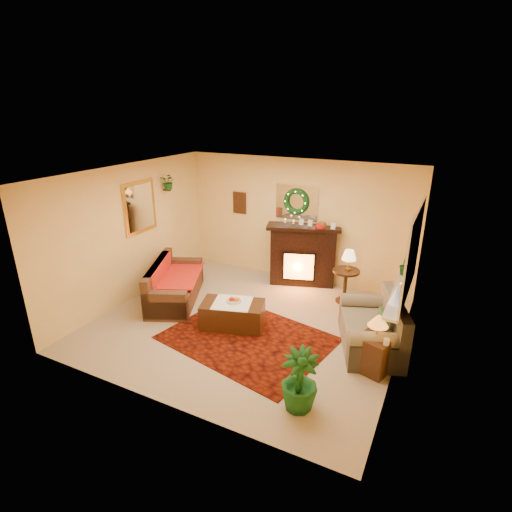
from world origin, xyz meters
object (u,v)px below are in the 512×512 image
at_px(fireplace, 303,259).
at_px(coffee_table, 233,315).
at_px(sofa, 175,279).
at_px(loveseat, 371,323).
at_px(end_table_square, 374,354).
at_px(side_table_round, 345,286).

xyz_separation_m(fireplace, coffee_table, (-0.44, -2.22, -0.34)).
bearing_deg(sofa, loveseat, -23.74).
xyz_separation_m(end_table_square, coffee_table, (-2.42, 0.15, -0.06)).
relative_size(loveseat, coffee_table, 1.37).
height_order(end_table_square, coffee_table, end_table_square).
height_order(sofa, fireplace, fireplace).
distance_m(sofa, end_table_square, 3.95).
distance_m(loveseat, coffee_table, 2.29).
relative_size(fireplace, end_table_square, 2.47).
xyz_separation_m(loveseat, coffee_table, (-2.24, -0.42, -0.21)).
bearing_deg(end_table_square, fireplace, 129.82).
xyz_separation_m(sofa, coffee_table, (1.50, -0.38, -0.22)).
bearing_deg(side_table_round, fireplace, 156.63).
bearing_deg(side_table_round, sofa, -154.93).
bearing_deg(loveseat, end_table_square, -94.18).
xyz_separation_m(sofa, loveseat, (3.74, 0.04, -0.01)).
bearing_deg(end_table_square, coffee_table, 176.39).
bearing_deg(side_table_round, end_table_square, -64.02).
bearing_deg(side_table_round, loveseat, -60.44).
distance_m(sofa, loveseat, 3.74).
bearing_deg(coffee_table, side_table_round, 33.01).
distance_m(sofa, side_table_round, 3.29).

